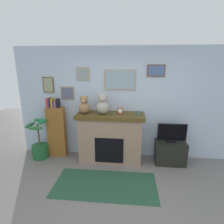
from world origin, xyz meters
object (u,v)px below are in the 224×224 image
(television, at_px, (172,133))
(candle_jar, at_px, (138,113))
(potted_plant, at_px, (40,146))
(fireplace, at_px, (110,137))
(teddy_bear_brown, at_px, (103,105))
(teddy_bear_tan, at_px, (84,106))
(mantel_clock, at_px, (120,111))
(tv_stand, at_px, (170,152))
(bookshelf, at_px, (57,130))

(television, relative_size, candle_jar, 6.77)
(potted_plant, bearing_deg, fireplace, 2.16)
(television, distance_m, teddy_bear_brown, 1.65)
(potted_plant, relative_size, teddy_bear_brown, 2.08)
(candle_jar, bearing_deg, teddy_bear_tan, -179.98)
(fireplace, relative_size, candle_jar, 16.20)
(mantel_clock, relative_size, teddy_bear_tan, 0.35)
(teddy_bear_brown, bearing_deg, tv_stand, -0.28)
(bookshelf, xyz_separation_m, teddy_bear_brown, (1.14, -0.09, 0.67))
(fireplace, distance_m, bookshelf, 1.32)
(candle_jar, relative_size, teddy_bear_tan, 0.23)
(candle_jar, xyz_separation_m, teddy_bear_tan, (-1.20, -0.00, 0.13))
(candle_jar, height_order, teddy_bear_brown, teddy_bear_brown)
(bookshelf, relative_size, teddy_bear_tan, 3.62)
(mantel_clock, bearing_deg, tv_stand, -0.32)
(television, xyz_separation_m, candle_jar, (-0.75, 0.01, 0.45))
(mantel_clock, bearing_deg, teddy_bear_brown, 179.84)
(potted_plant, height_order, tv_stand, potted_plant)
(fireplace, distance_m, mantel_clock, 0.67)
(potted_plant, relative_size, tv_stand, 1.46)
(potted_plant, height_order, mantel_clock, mantel_clock)
(teddy_bear_tan, relative_size, teddy_bear_brown, 0.86)
(bookshelf, xyz_separation_m, tv_stand, (2.68, -0.10, -0.41))
(tv_stand, bearing_deg, fireplace, 178.92)
(tv_stand, bearing_deg, potted_plant, -179.28)
(television, relative_size, teddy_bear_brown, 1.35)
(candle_jar, bearing_deg, fireplace, 178.36)
(fireplace, distance_m, tv_stand, 1.40)
(bookshelf, height_order, teddy_bear_tan, teddy_bear_tan)
(tv_stand, xyz_separation_m, mantel_clock, (-1.15, 0.01, 0.94))
(teddy_bear_brown, bearing_deg, bookshelf, 175.38)
(mantel_clock, height_order, teddy_bear_tan, teddy_bear_tan)
(candle_jar, bearing_deg, mantel_clock, -179.76)
(fireplace, bearing_deg, mantel_clock, -4.95)
(potted_plant, xyz_separation_m, candle_jar, (2.32, 0.05, 0.88))
(potted_plant, distance_m, teddy_bear_tan, 1.51)
(teddy_bear_brown, bearing_deg, teddy_bear_tan, 179.99)
(tv_stand, bearing_deg, candle_jar, 179.39)
(candle_jar, xyz_separation_m, teddy_bear_brown, (-0.79, -0.00, 0.16))
(teddy_bear_brown, bearing_deg, fireplace, 6.25)
(fireplace, relative_size, potted_plant, 1.55)
(fireplace, height_order, tv_stand, fireplace)
(potted_plant, bearing_deg, tv_stand, 0.72)
(potted_plant, distance_m, television, 3.10)
(candle_jar, distance_m, mantel_clock, 0.40)
(tv_stand, bearing_deg, mantel_clock, 179.68)
(bookshelf, bearing_deg, television, -2.17)
(television, distance_m, candle_jar, 0.87)
(mantel_clock, relative_size, teddy_bear_brown, 0.30)
(fireplace, relative_size, bookshelf, 1.04)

